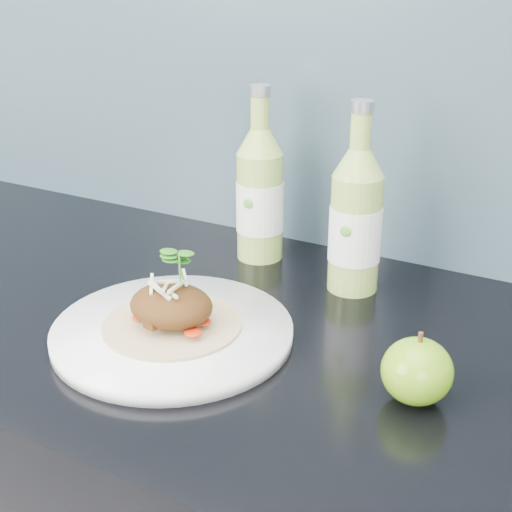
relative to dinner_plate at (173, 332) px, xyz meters
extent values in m
cube|color=#648A9E|center=(0.10, 0.36, 0.34)|extent=(4.00, 0.02, 0.70)
cylinder|color=white|center=(0.00, 0.00, 0.00)|extent=(0.34, 0.34, 0.02)
cylinder|color=tan|center=(0.00, 0.00, 0.01)|extent=(0.17, 0.17, 0.00)
ellipsoid|color=#532F0F|center=(0.00, 0.00, 0.03)|extent=(0.10, 0.09, 0.05)
ellipsoid|color=#5D8C0F|center=(0.29, 0.01, 0.03)|extent=(0.08, 0.08, 0.07)
cylinder|color=#472D14|center=(0.29, 0.01, 0.06)|extent=(0.01, 0.00, 0.01)
cylinder|color=#99BA4D|center=(-0.03, 0.27, 0.07)|extent=(0.09, 0.09, 0.16)
cone|color=#99BA4D|center=(-0.03, 0.27, 0.17)|extent=(0.07, 0.07, 0.04)
cylinder|color=#99BA4D|center=(-0.03, 0.27, 0.21)|extent=(0.03, 0.03, 0.05)
cylinder|color=silver|center=(-0.03, 0.27, 0.24)|extent=(0.03, 0.03, 0.01)
cylinder|color=white|center=(-0.03, 0.27, 0.07)|extent=(0.09, 0.09, 0.07)
ellipsoid|color=#59A533|center=(-0.03, 0.23, 0.09)|extent=(0.02, 0.00, 0.02)
cylinder|color=#96BB4D|center=(0.14, 0.23, 0.07)|extent=(0.08, 0.08, 0.16)
cone|color=#96BB4D|center=(0.14, 0.23, 0.17)|extent=(0.07, 0.07, 0.04)
cylinder|color=#96BB4D|center=(0.14, 0.23, 0.21)|extent=(0.03, 0.03, 0.05)
cylinder|color=silver|center=(0.14, 0.23, 0.24)|extent=(0.03, 0.03, 0.01)
cylinder|color=white|center=(0.14, 0.23, 0.07)|extent=(0.08, 0.08, 0.07)
ellipsoid|color=#59A533|center=(0.14, 0.20, 0.09)|extent=(0.02, 0.00, 0.02)
camera|label=1|loc=(0.44, -0.60, 0.42)|focal=50.00mm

